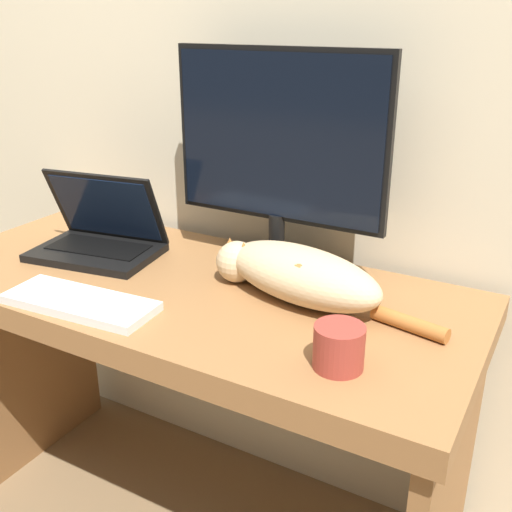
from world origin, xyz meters
TOP-DOWN VIEW (x-y plane):
  - wall_back at (0.00, 0.66)m, footprint 6.40×0.06m
  - desk at (0.00, 0.30)m, footprint 1.36×0.60m
  - monitor at (0.14, 0.50)m, footprint 0.54×0.19m
  - laptop at (-0.31, 0.34)m, footprint 0.35×0.26m
  - external_keyboard at (-0.13, 0.08)m, footprint 0.35×0.15m
  - cat at (0.26, 0.36)m, footprint 0.56×0.25m
  - coffee_mug at (0.45, 0.14)m, footprint 0.09×0.09m

SIDE VIEW (x-z plane):
  - desk at x=0.00m, z-range 0.21..0.97m
  - external_keyboard at x=-0.13m, z-range 0.76..0.78m
  - coffee_mug at x=0.45m, z-range 0.76..0.84m
  - laptop at x=-0.31m, z-range 0.70..0.91m
  - cat at x=0.26m, z-range 0.76..0.88m
  - monitor at x=0.14m, z-range 0.78..1.31m
  - wall_back at x=0.00m, z-range 0.00..2.60m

